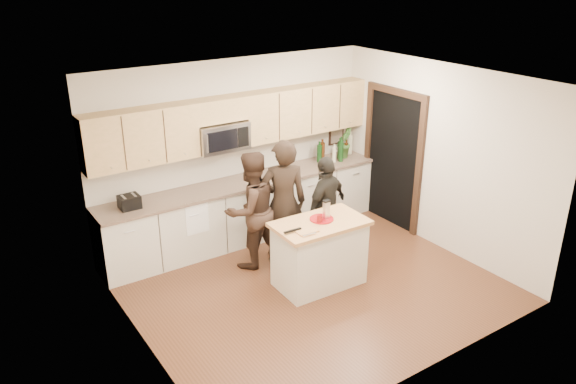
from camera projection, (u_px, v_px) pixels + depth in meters
floor at (311, 285)px, 7.41m from camera, size 4.50×4.50×0.00m
room_shell at (313, 161)px, 6.76m from camera, size 4.52×4.02×2.71m
back_cabinetry at (246, 209)px, 8.53m from camera, size 4.50×0.66×0.94m
upper_cabinetry at (240, 119)px, 8.14m from camera, size 4.50×0.33×0.75m
microwave at (221, 136)px, 8.01m from camera, size 0.76×0.41×0.40m
doorway at (393, 154)px, 8.82m from camera, size 0.06×1.25×2.20m
framed_picture at (336, 133)px, 9.46m from camera, size 0.30×0.03×0.38m
dish_towel at (193, 208)px, 7.77m from camera, size 0.34×0.60×0.48m
island at (319, 253)px, 7.29m from camera, size 1.22×0.74×0.90m
red_plate at (322, 219)px, 7.18m from camera, size 0.31×0.31×0.02m
box_grater at (326, 209)px, 7.14m from camera, size 0.09×0.07×0.24m
drink_glass at (320, 219)px, 7.06m from camera, size 0.07×0.07×0.11m
cutting_board at (307, 231)px, 6.85m from camera, size 0.27×0.17×0.02m
tongs at (293, 230)px, 6.83m from camera, size 0.24×0.04×0.02m
knife at (310, 234)px, 6.75m from camera, size 0.19×0.03×0.01m
toaster at (129, 202)px, 7.39m from camera, size 0.27×0.23×0.18m
bottle_cluster at (336, 149)px, 9.19m from camera, size 0.76×0.30×0.41m
orchid at (344, 142)px, 9.27m from camera, size 0.36×0.34×0.51m
woman_left at (283, 203)px, 7.67m from camera, size 0.77×0.65×1.80m
woman_center at (251, 210)px, 7.63m from camera, size 0.86×0.70×1.66m
woman_right at (326, 206)px, 7.95m from camera, size 0.94×0.64×1.49m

